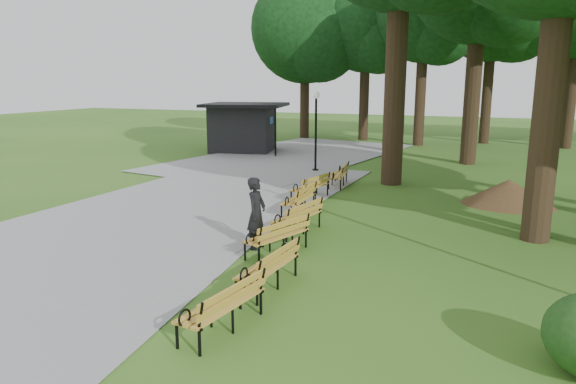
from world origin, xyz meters
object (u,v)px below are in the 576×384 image
at_px(person, 256,213).
at_px(bench_0, 221,305).
at_px(dirt_mound, 508,192).
at_px(bench_3, 297,217).
at_px(kiosk, 243,127).
at_px(bench_5, 310,187).
at_px(bench_1, 268,266).
at_px(lamp_post, 316,115).
at_px(bench_4, 298,199).
at_px(bench_6, 338,175).
at_px(bench_2, 277,236).

bearing_deg(person, bench_0, -162.54).
distance_m(dirt_mound, bench_3, 7.64).
bearing_deg(kiosk, bench_5, -64.93).
xyz_separation_m(person, bench_1, (1.25, -2.18, -0.43)).
distance_m(lamp_post, bench_1, 13.68).
height_order(bench_3, bench_4, same).
bearing_deg(dirt_mound, bench_4, -149.41).
bearing_deg(bench_0, dirt_mound, 167.18).
bearing_deg(bench_6, bench_2, -1.49).
height_order(lamp_post, bench_5, lamp_post).
relative_size(person, lamp_post, 0.50).
distance_m(bench_0, bench_5, 9.70).
distance_m(bench_1, bench_5, 7.82).
bearing_deg(bench_1, lamp_post, -161.07).
bearing_deg(lamp_post, bench_3, -74.19).
xyz_separation_m(kiosk, bench_3, (8.66, -14.17, -0.93)).
bearing_deg(bench_3, bench_4, -148.45).
height_order(bench_3, bench_6, same).
height_order(person, bench_5, person).
relative_size(bench_3, bench_6, 1.00).
bearing_deg(bench_4, lamp_post, -165.38).
bearing_deg(bench_0, kiosk, -145.61).
height_order(person, bench_0, person).
bearing_deg(kiosk, bench_6, -55.96).
bearing_deg(bench_4, kiosk, -147.04).
height_order(lamp_post, bench_6, lamp_post).
bearing_deg(bench_3, bench_5, -153.63).
bearing_deg(bench_1, dirt_mound, 158.40).
height_order(person, dirt_mound, person).
bearing_deg(person, lamp_post, 11.45).
distance_m(kiosk, bench_3, 16.63).
bearing_deg(kiosk, dirt_mound, -43.41).
bearing_deg(bench_5, person, 18.12).
height_order(kiosk, dirt_mound, kiosk).
relative_size(lamp_post, bench_5, 1.86).
distance_m(bench_1, bench_4, 5.93).
bearing_deg(bench_1, bench_5, -162.59).
height_order(bench_3, bench_5, same).
relative_size(dirt_mound, bench_6, 1.29).
bearing_deg(kiosk, bench_2, -72.64).
height_order(bench_1, bench_2, same).
height_order(person, bench_2, person).
bearing_deg(bench_3, bench_6, -161.25).
xyz_separation_m(dirt_mound, bench_0, (-4.43, -11.19, 0.01)).
distance_m(bench_5, bench_6, 2.58).
relative_size(kiosk, lamp_post, 1.24).
bearing_deg(bench_4, bench_1, 14.62).
bearing_deg(bench_2, bench_4, -147.54).
distance_m(dirt_mound, bench_0, 12.03).
xyz_separation_m(kiosk, dirt_mound, (13.93, -8.64, -0.94)).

